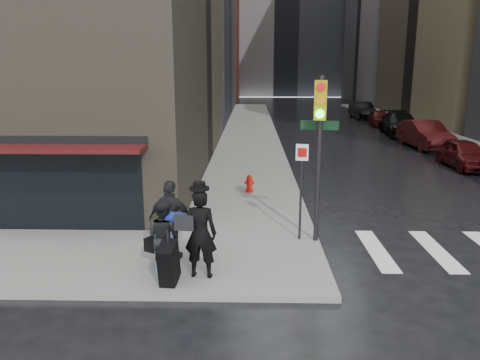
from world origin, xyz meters
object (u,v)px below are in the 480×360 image
(traffic_light, at_px, (318,137))
(parked_car_5, at_px, (362,110))
(man_jeans, at_px, (164,236))
(fire_hydrant, at_px, (249,184))
(parked_car_2, at_px, (425,135))
(man_greycoat, at_px, (171,220))
(parked_car_1, at_px, (464,154))
(parked_car_3, at_px, (400,124))
(parked_car_4, at_px, (379,118))
(man_overcoat, at_px, (194,238))

(traffic_light, xyz_separation_m, parked_car_5, (9.15, 34.29, -2.21))
(man_jeans, height_order, traffic_light, traffic_light)
(fire_hydrant, xyz_separation_m, parked_car_2, (10.72, 11.39, 0.39))
(man_jeans, relative_size, man_greycoat, 0.87)
(man_jeans, bearing_deg, parked_car_1, -104.77)
(man_jeans, xyz_separation_m, fire_hydrant, (1.93, 7.32, -0.57))
(fire_hydrant, relative_size, parked_car_3, 0.12)
(parked_car_3, relative_size, parked_car_4, 1.45)
(parked_car_1, relative_size, parked_car_5, 0.83)
(traffic_light, distance_m, parked_car_5, 35.56)
(man_overcoat, distance_m, man_jeans, 0.79)
(fire_hydrant, bearing_deg, parked_car_4, 64.46)
(man_jeans, bearing_deg, parked_car_5, -80.09)
(man_overcoat, xyz_separation_m, man_greycoat, (-0.68, 1.08, 0.05))
(man_greycoat, bearing_deg, parked_car_3, -104.08)
(man_greycoat, distance_m, parked_car_3, 27.09)
(parked_car_4, height_order, parked_car_5, parked_car_5)
(man_jeans, relative_size, parked_car_5, 0.35)
(parked_car_5, bearing_deg, fire_hydrant, -111.56)
(man_jeans, bearing_deg, parked_car_2, -94.65)
(man_greycoat, distance_m, parked_car_1, 17.31)
(man_jeans, xyz_separation_m, parked_car_4, (13.00, 30.48, -0.35))
(man_overcoat, height_order, parked_car_1, man_overcoat)
(man_overcoat, relative_size, parked_car_4, 0.57)
(man_jeans, height_order, fire_hydrant, man_jeans)
(parked_car_2, relative_size, parked_car_3, 0.90)
(traffic_light, bearing_deg, parked_car_5, 85.84)
(man_greycoat, height_order, parked_car_2, man_greycoat)
(parked_car_3, bearing_deg, traffic_light, -106.94)
(fire_hydrant, bearing_deg, man_greycoat, -106.08)
(man_greycoat, bearing_deg, man_overcoat, 136.73)
(man_greycoat, height_order, parked_car_1, man_greycoat)
(parked_car_3, bearing_deg, man_overcoat, -110.83)
(parked_car_3, height_order, parked_car_4, parked_car_3)
(man_jeans, xyz_separation_m, parked_car_5, (12.88, 36.37, -0.21))
(man_overcoat, xyz_separation_m, man_jeans, (-0.73, 0.30, -0.08))
(man_overcoat, bearing_deg, man_jeans, -17.59)
(fire_hydrant, bearing_deg, parked_car_5, 69.35)
(man_greycoat, relative_size, fire_hydrant, 2.96)
(man_jeans, xyz_separation_m, parked_car_2, (12.65, 18.71, -0.18))
(fire_hydrant, height_order, parked_car_5, parked_car_5)
(fire_hydrant, bearing_deg, traffic_light, -71.10)
(fire_hydrant, distance_m, parked_car_2, 15.65)
(man_greycoat, bearing_deg, parked_car_2, -110.75)
(traffic_light, height_order, parked_car_3, traffic_light)
(parked_car_5, bearing_deg, parked_car_1, -91.91)
(parked_car_2, bearing_deg, man_jeans, -127.70)
(man_overcoat, xyz_separation_m, parked_car_2, (11.93, 19.01, -0.26))
(parked_car_1, bearing_deg, fire_hydrant, -152.68)
(man_jeans, xyz_separation_m, parked_car_3, (12.94, 24.60, -0.20))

